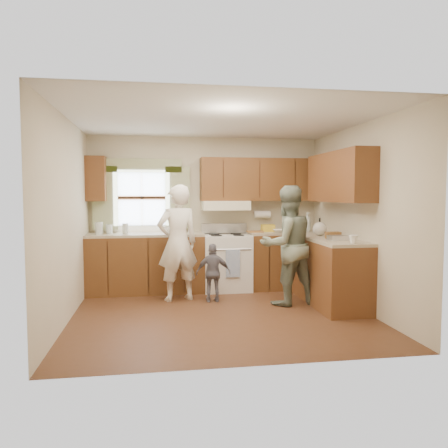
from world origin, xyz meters
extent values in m
plane|color=#4F2E18|center=(0.00, 0.00, 0.00)|extent=(3.80, 3.80, 0.00)
plane|color=white|center=(0.00, 0.00, 2.50)|extent=(3.80, 3.80, 0.00)
plane|color=beige|center=(0.00, 1.75, 1.25)|extent=(3.80, 0.00, 3.80)
plane|color=beige|center=(0.00, -1.75, 1.25)|extent=(3.80, 0.00, 3.80)
plane|color=beige|center=(-1.90, 0.00, 1.25)|extent=(0.00, 3.50, 3.50)
plane|color=beige|center=(1.90, 0.00, 1.25)|extent=(0.00, 3.50, 3.50)
cube|color=#47280F|center=(-0.99, 1.45, 0.45)|extent=(1.82, 0.60, 0.90)
cube|color=#47280F|center=(1.29, 1.45, 0.45)|extent=(1.22, 0.60, 0.90)
cube|color=#3E210E|center=(1.60, 0.32, 0.45)|extent=(0.60, 1.65, 0.90)
cube|color=tan|center=(-0.99, 1.45, 0.92)|extent=(1.82, 0.60, 0.04)
cube|color=tan|center=(1.29, 1.45, 0.92)|extent=(1.22, 0.60, 0.04)
cube|color=tan|center=(1.60, 0.32, 0.92)|extent=(0.60, 1.65, 0.04)
cube|color=#47280F|center=(0.90, 1.58, 1.80)|extent=(2.00, 0.33, 0.70)
cube|color=#3E210E|center=(-1.75, 1.58, 1.80)|extent=(0.30, 0.33, 0.70)
cube|color=#3E210E|center=(1.73, 0.32, 1.80)|extent=(0.33, 1.65, 0.70)
cube|color=beige|center=(0.30, 1.52, 1.38)|extent=(0.76, 0.45, 0.15)
cube|color=silver|center=(-1.05, 1.73, 1.50)|extent=(0.90, 0.03, 0.90)
cube|color=yellow|center=(-1.63, 1.68, 1.50)|extent=(0.40, 0.05, 1.02)
cube|color=yellow|center=(-0.47, 1.68, 1.50)|extent=(0.40, 0.05, 1.02)
cube|color=yellow|center=(-1.05, 1.68, 2.02)|extent=(1.30, 0.05, 0.22)
cylinder|color=white|center=(0.95, 1.65, 1.22)|extent=(0.27, 0.12, 0.12)
imported|color=silver|center=(-0.63, 1.47, 0.99)|extent=(0.17, 0.17, 0.10)
imported|color=silver|center=(1.67, 1.43, 1.10)|extent=(0.17, 0.17, 0.31)
imported|color=silver|center=(1.15, 1.28, 0.97)|extent=(0.22, 0.22, 0.05)
imported|color=silver|center=(1.63, -0.37, 0.99)|extent=(0.13, 0.13, 0.11)
cylinder|color=silver|center=(-1.70, 1.40, 1.03)|extent=(0.11, 0.11, 0.19)
cylinder|color=silver|center=(-1.55, 1.46, 1.01)|extent=(0.10, 0.10, 0.15)
cube|color=olive|center=(0.77, 1.38, 0.95)|extent=(0.26, 0.19, 0.02)
cube|color=gold|center=(1.01, 1.49, 1.00)|extent=(0.21, 0.15, 0.12)
cylinder|color=silver|center=(1.33, 1.49, 1.05)|extent=(0.13, 0.13, 0.22)
cylinder|color=silver|center=(1.49, 1.46, 1.04)|extent=(0.11, 0.11, 0.20)
sphere|color=silver|center=(1.59, 0.67, 1.04)|extent=(0.21, 0.21, 0.21)
cube|color=olive|center=(1.63, 0.25, 0.99)|extent=(0.20, 0.11, 0.09)
cube|color=silver|center=(1.61, 0.03, 0.97)|extent=(0.27, 0.19, 0.06)
cylinder|color=silver|center=(-1.30, 1.42, 1.02)|extent=(0.09, 0.09, 0.17)
cube|color=silver|center=(0.30, 1.43, 0.45)|extent=(0.76, 0.64, 0.90)
cube|color=#B7B7BC|center=(0.30, 1.69, 0.99)|extent=(0.76, 0.10, 0.16)
cylinder|color=#B7B7BC|center=(0.30, 1.11, 0.70)|extent=(0.68, 0.03, 0.03)
cube|color=#43639D|center=(0.35, 1.09, 0.48)|extent=(0.22, 0.02, 0.42)
cylinder|color=black|center=(0.12, 1.55, 0.91)|extent=(0.18, 0.18, 0.01)
cylinder|color=black|center=(0.48, 1.55, 0.91)|extent=(0.18, 0.18, 0.01)
cylinder|color=black|center=(0.12, 1.30, 0.91)|extent=(0.18, 0.18, 0.01)
cylinder|color=black|center=(0.48, 1.30, 0.91)|extent=(0.18, 0.18, 0.01)
imported|color=white|center=(-0.52, 0.85, 0.85)|extent=(0.71, 0.57, 1.70)
imported|color=#2A452E|center=(1.00, 0.38, 0.84)|extent=(0.94, 0.80, 1.68)
imported|color=slate|center=(-0.01, 0.68, 0.42)|extent=(0.51, 0.25, 0.85)
camera|label=1|loc=(-0.83, -5.52, 1.57)|focal=35.00mm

